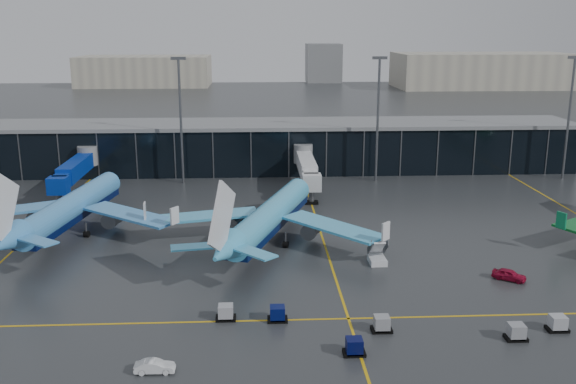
{
  "coord_description": "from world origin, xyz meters",
  "views": [
    {
      "loc": [
        0.06,
        -79.43,
        31.09
      ],
      "look_at": [
        5.0,
        18.0,
        6.0
      ],
      "focal_mm": 40.0,
      "sensor_mm": 36.0,
      "label": 1
    }
  ],
  "objects_px": {
    "baggage_carts": "(384,326)",
    "service_van_white": "(155,366)",
    "service_van_red": "(509,275)",
    "mobile_airstair": "(377,258)",
    "airliner_arkefly": "(71,192)",
    "airliner_klm_near": "(271,199)"
  },
  "relations": [
    {
      "from": "baggage_carts",
      "to": "service_van_white",
      "type": "height_order",
      "value": "baggage_carts"
    },
    {
      "from": "service_van_red",
      "to": "service_van_white",
      "type": "xyz_separation_m",
      "value": [
        -41.51,
        -20.45,
        -0.1
      ]
    },
    {
      "from": "mobile_airstair",
      "to": "service_van_white",
      "type": "relative_size",
      "value": 0.92
    },
    {
      "from": "airliner_arkefly",
      "to": "mobile_airstair",
      "type": "bearing_deg",
      "value": -10.59
    },
    {
      "from": "baggage_carts",
      "to": "mobile_airstair",
      "type": "xyz_separation_m",
      "value": [
        3.13,
        20.28,
        0.01
      ]
    },
    {
      "from": "airliner_klm_near",
      "to": "service_van_white",
      "type": "distance_m",
      "value": 39.4
    },
    {
      "from": "baggage_carts",
      "to": "mobile_airstair",
      "type": "distance_m",
      "value": 20.52
    },
    {
      "from": "airliner_arkefly",
      "to": "service_van_white",
      "type": "xyz_separation_m",
      "value": [
        18.96,
        -43.1,
        -5.92
      ]
    },
    {
      "from": "baggage_carts",
      "to": "service_van_red",
      "type": "height_order",
      "value": "baggage_carts"
    },
    {
      "from": "service_van_red",
      "to": "airliner_klm_near",
      "type": "bearing_deg",
      "value": 96.18
    },
    {
      "from": "service_van_white",
      "to": "mobile_airstair",
      "type": "bearing_deg",
      "value": -43.47
    },
    {
      "from": "airliner_arkefly",
      "to": "mobile_airstair",
      "type": "height_order",
      "value": "airliner_arkefly"
    },
    {
      "from": "service_van_red",
      "to": "mobile_airstair",
      "type": "bearing_deg",
      "value": 101.91
    },
    {
      "from": "baggage_carts",
      "to": "airliner_klm_near",
      "type": "bearing_deg",
      "value": 110.17
    },
    {
      "from": "airliner_arkefly",
      "to": "airliner_klm_near",
      "type": "distance_m",
      "value": 31.23
    },
    {
      "from": "airliner_klm_near",
      "to": "mobile_airstair",
      "type": "xyz_separation_m",
      "value": [
        14.22,
        -9.92,
        -5.73
      ]
    },
    {
      "from": "mobile_airstair",
      "to": "baggage_carts",
      "type": "bearing_deg",
      "value": -99.95
    },
    {
      "from": "airliner_arkefly",
      "to": "mobile_airstair",
      "type": "xyz_separation_m",
      "value": [
        44.88,
        -15.86,
        -5.77
      ]
    },
    {
      "from": "airliner_klm_near",
      "to": "mobile_airstair",
      "type": "distance_m",
      "value": 18.26
    },
    {
      "from": "baggage_carts",
      "to": "mobile_airstair",
      "type": "height_order",
      "value": "mobile_airstair"
    },
    {
      "from": "airliner_arkefly",
      "to": "service_van_red",
      "type": "distance_m",
      "value": 64.84
    },
    {
      "from": "airliner_klm_near",
      "to": "mobile_airstair",
      "type": "bearing_deg",
      "value": -15.99
    }
  ]
}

